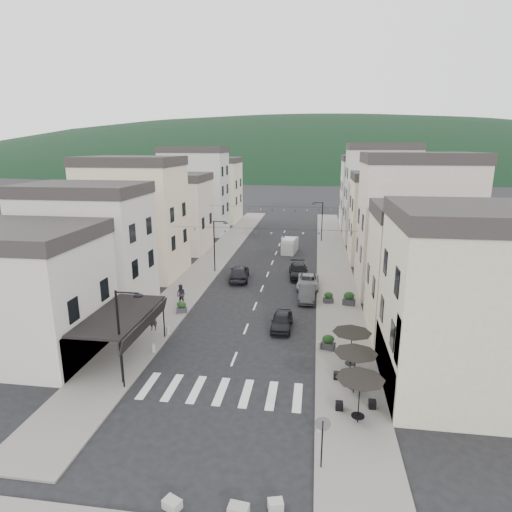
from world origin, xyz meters
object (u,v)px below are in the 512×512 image
at_px(parked_car_b, 307,293).
at_px(parked_car_e, 239,272).
at_px(parked_car_c, 308,281).
at_px(pedestrian_b, 181,295).
at_px(parked_car_d, 299,271).
at_px(pedestrian_a, 153,320).
at_px(delivery_van, 290,245).
at_px(parked_car_a, 282,321).

relative_size(parked_car_b, parked_car_e, 0.88).
relative_size(parked_car_c, pedestrian_b, 2.52).
height_order(parked_car_d, pedestrian_b, pedestrian_b).
bearing_deg(pedestrian_a, pedestrian_b, 80.80).
bearing_deg(pedestrian_a, parked_car_d, 51.29).
xyz_separation_m(parked_car_b, pedestrian_b, (-11.23, -3.08, 0.34)).
bearing_deg(parked_car_d, delivery_van, 93.44).
bearing_deg(pedestrian_b, parked_car_c, 51.27).
height_order(parked_car_a, parked_car_b, parked_car_b).
height_order(parked_car_e, pedestrian_b, pedestrian_b).
bearing_deg(parked_car_e, parked_car_b, 138.69).
xyz_separation_m(parked_car_a, pedestrian_a, (-9.86, -1.86, 0.31)).
xyz_separation_m(parked_car_a, pedestrian_b, (-9.43, 3.81, 0.39)).
height_order(parked_car_a, pedestrian_a, pedestrian_a).
relative_size(parked_car_a, parked_car_e, 0.79).
bearing_deg(parked_car_e, delivery_van, -115.48).
bearing_deg(parked_car_d, parked_car_c, -76.98).
distance_m(parked_car_b, parked_car_c, 3.70).
xyz_separation_m(parked_car_c, delivery_van, (-2.81, 14.66, 0.34)).
bearing_deg(parked_car_e, pedestrian_a, 66.74).
bearing_deg(parked_car_a, parked_car_b, 75.89).
distance_m(pedestrian_a, pedestrian_b, 5.68).
distance_m(parked_car_b, pedestrian_a, 14.57).
distance_m(parked_car_e, pedestrian_a, 14.57).
height_order(parked_car_a, parked_car_d, parked_car_d).
bearing_deg(pedestrian_b, parked_car_d, 65.10).
relative_size(parked_car_a, parked_car_d, 0.79).
height_order(parked_car_a, delivery_van, delivery_van).
height_order(delivery_van, pedestrian_a, delivery_van).
xyz_separation_m(pedestrian_a, pedestrian_b, (0.43, 5.66, 0.08)).
xyz_separation_m(parked_car_d, pedestrian_b, (-10.14, -10.11, 0.34)).
bearing_deg(pedestrian_b, parked_car_b, 35.48).
relative_size(pedestrian_a, pedestrian_b, 0.92).
bearing_deg(pedestrian_b, delivery_van, 88.71).
bearing_deg(parked_car_d, pedestrian_b, -140.23).
distance_m(parked_car_e, delivery_van, 13.95).
distance_m(parked_car_a, parked_car_d, 13.94).
bearing_deg(parked_car_a, parked_car_c, 80.90).
height_order(parked_car_d, parked_car_e, parked_car_e).
bearing_deg(parked_car_a, parked_car_d, 87.65).
bearing_deg(parked_car_b, pedestrian_b, -164.86).
distance_m(parked_car_d, parked_car_e, 6.57).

